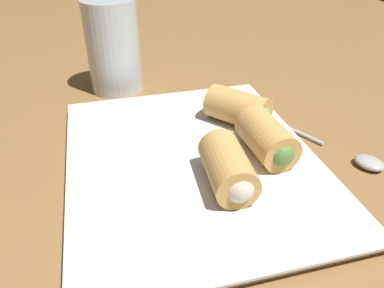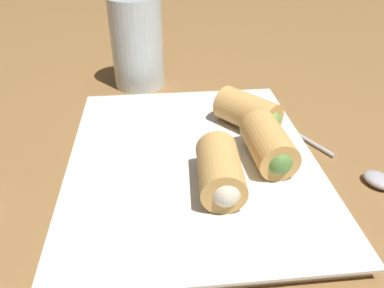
# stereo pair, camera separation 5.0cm
# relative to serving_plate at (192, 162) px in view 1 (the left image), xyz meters

# --- Properties ---
(table_surface) EXTENTS (1.80, 1.40, 0.02)m
(table_surface) POSITION_rel_serving_plate_xyz_m (0.02, -0.02, -0.02)
(table_surface) COLOR olive
(table_surface) RESTS_ON ground
(serving_plate) EXTENTS (0.32, 0.26, 0.01)m
(serving_plate) POSITION_rel_serving_plate_xyz_m (0.00, 0.00, 0.00)
(serving_plate) COLOR silver
(serving_plate) RESTS_ON table_surface
(roll_front_left) EXTENTS (0.08, 0.05, 0.04)m
(roll_front_left) POSITION_rel_serving_plate_xyz_m (-0.06, -0.02, 0.03)
(roll_front_left) COLOR #DBA356
(roll_front_left) RESTS_ON serving_plate
(roll_front_right) EXTENTS (0.08, 0.08, 0.04)m
(roll_front_right) POSITION_rel_serving_plate_xyz_m (0.05, -0.07, 0.03)
(roll_front_right) COLOR #DBA356
(roll_front_right) RESTS_ON serving_plate
(roll_back_left) EXTENTS (0.08, 0.04, 0.04)m
(roll_back_left) POSITION_rel_serving_plate_xyz_m (-0.02, -0.08, 0.03)
(roll_back_left) COLOR #DBA356
(roll_back_left) RESTS_ON serving_plate
(spoon) EXTENTS (0.18, 0.10, 0.01)m
(spoon) POSITION_rel_serving_plate_xyz_m (-0.02, -0.17, -0.00)
(spoon) COLOR #B2B2B7
(spoon) RESTS_ON table_surface
(drinking_glass) EXTENTS (0.08, 0.08, 0.13)m
(drinking_glass) POSITION_rel_serving_plate_xyz_m (0.23, 0.06, 0.06)
(drinking_glass) COLOR silver
(drinking_glass) RESTS_ON table_surface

